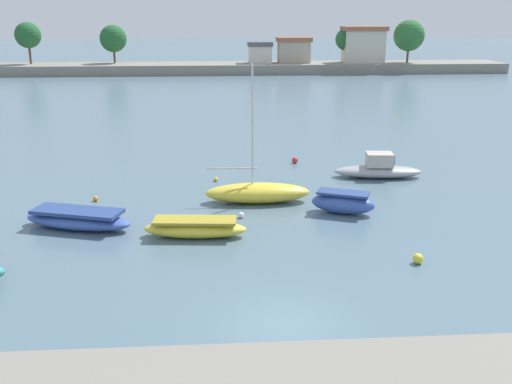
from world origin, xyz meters
TOP-DOWN VIEW (x-y plane):
  - ground_plane at (0.00, 0.00)m, footprint 400.00×400.00m
  - moored_boat_1 at (-8.72, 9.52)m, footprint 5.57×3.18m
  - moored_boat_2 at (-3.16, 8.03)m, footprint 4.77×1.82m
  - moored_boat_3 at (0.03, 12.87)m, footprint 5.61×1.89m
  - moored_boat_4 at (4.21, 10.79)m, footprint 3.44×2.35m
  - moored_boat_5 at (7.79, 17.25)m, footprint 5.50×2.18m
  - mooring_buoy_0 at (-0.97, 10.41)m, footprint 0.29×0.29m
  - mooring_buoy_1 at (3.14, 21.11)m, footprint 0.41×0.41m
  - mooring_buoy_2 at (-8.71, 13.61)m, footprint 0.28×0.28m
  - mooring_buoy_3 at (-2.21, 17.04)m, footprint 0.26×0.26m
  - mooring_buoy_4 at (5.97, 4.43)m, footprint 0.43×0.43m
  - distant_shoreline at (0.15, 81.23)m, footprint 91.21×8.44m

SIDE VIEW (x-z plane):
  - ground_plane at x=0.00m, z-range 0.00..0.00m
  - mooring_buoy_3 at x=-2.21m, z-range 0.00..0.26m
  - mooring_buoy_2 at x=-8.71m, z-range 0.00..0.28m
  - mooring_buoy_0 at x=-0.97m, z-range 0.00..0.29m
  - mooring_buoy_1 at x=3.14m, z-range 0.00..0.41m
  - mooring_buoy_4 at x=5.97m, z-range 0.00..0.43m
  - moored_boat_2 at x=-3.16m, z-range -0.02..0.83m
  - moored_boat_1 at x=-8.72m, z-range -0.02..0.89m
  - moored_boat_5 at x=7.79m, z-range -0.25..1.28m
  - moored_boat_3 at x=0.03m, z-range -3.16..4.24m
  - moored_boat_4 at x=4.21m, z-range -0.02..1.12m
  - distant_shoreline at x=0.15m, z-range -1.79..6.65m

